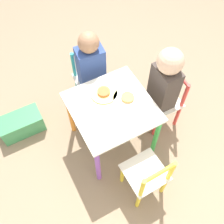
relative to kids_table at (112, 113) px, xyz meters
The scene contains 10 objects.
ground_plane 0.41m from the kids_table, ahead, with size 6.00×6.00×0.00m, color #8C755B.
kids_table is the anchor object (origin of this frame).
chair_teal 0.49m from the kids_table, 95.60° to the right, with size 0.28×0.28×0.52m.
chair_red 0.49m from the kids_table, behind, with size 0.27×0.27×0.52m.
chair_yellow 0.49m from the kids_table, 91.49° to the left, with size 0.27×0.27×0.52m.
child_front 0.41m from the kids_table, 95.60° to the right, with size 0.21×0.22×0.77m.
child_left 0.41m from the kids_table, behind, with size 0.23×0.20×0.80m.
plate_front 0.15m from the kids_table, 90.00° to the right, with size 0.19×0.19×0.03m.
plate_left 0.15m from the kids_table, behind, with size 0.20×0.20×0.03m.
storage_bin 0.82m from the kids_table, 35.73° to the right, with size 0.34×0.19×0.17m.
Camera 1 is at (0.47, 0.88, 1.93)m, focal length 42.00 mm.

